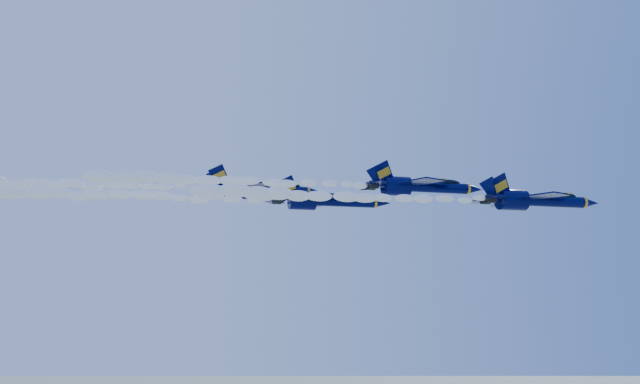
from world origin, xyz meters
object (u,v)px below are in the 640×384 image
object	(u,v)px
jet_fourth	(258,189)
jet_second	(419,186)
jet_third	(326,200)
jet_lead	(535,200)

from	to	relation	value
jet_fourth	jet_second	bearing A→B (deg)	-41.49
jet_third	jet_fourth	xyz separation A→B (m)	(-8.01, 6.76, 2.16)
jet_lead	jet_third	bearing A→B (deg)	142.43
jet_third	jet_fourth	distance (m)	10.70
jet_lead	jet_second	distance (m)	13.74
jet_lead	jet_fourth	xyz separation A→B (m)	(-28.99, 22.90, 3.51)
jet_lead	jet_third	size ratio (longest dim) A/B	0.95
jet_lead	jet_second	world-z (taller)	jet_second
jet_lead	jet_second	xyz separation A→B (m)	(-11.39, 7.34, 2.30)
jet_fourth	jet_lead	bearing A→B (deg)	-38.31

